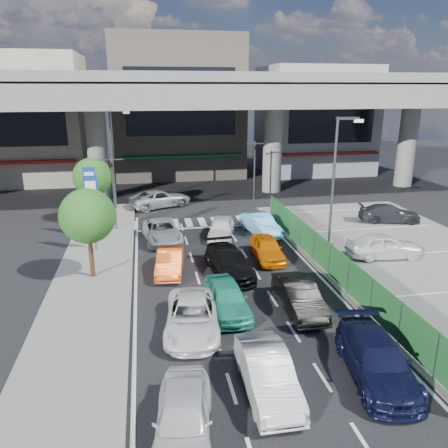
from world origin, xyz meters
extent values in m
plane|color=black|center=(0.00, 0.00, 0.00)|extent=(120.00, 120.00, 0.00)
cube|color=slate|center=(11.00, 2.00, 0.03)|extent=(12.00, 28.00, 0.06)
cube|color=slate|center=(-7.00, 4.00, 0.06)|extent=(4.00, 30.00, 0.12)
cylinder|color=slate|center=(-8.00, 22.00, 4.00)|extent=(1.80, 1.80, 8.00)
cylinder|color=slate|center=(8.00, 22.00, 4.00)|extent=(1.80, 1.80, 8.00)
cylinder|color=slate|center=(22.00, 22.00, 4.00)|extent=(1.80, 1.80, 8.00)
cube|color=slate|center=(0.00, 22.00, 9.00)|extent=(64.00, 14.00, 2.00)
cube|color=slate|center=(0.00, 15.20, 10.30)|extent=(64.00, 0.40, 0.90)
cube|color=slate|center=(0.00, 28.80, 10.30)|extent=(64.00, 0.40, 0.90)
cube|color=gray|center=(-16.00, 32.00, 6.50)|extent=(12.00, 10.00, 13.00)
cube|color=maroon|center=(-16.00, 26.90, 2.80)|extent=(10.80, 1.60, 0.25)
cube|color=black|center=(-16.00, 26.98, 7.15)|extent=(9.60, 0.10, 5.85)
cube|color=gray|center=(0.00, 33.00, 7.50)|extent=(14.00, 10.00, 15.00)
cube|color=#125C2B|center=(0.00, 27.90, 2.80)|extent=(12.60, 1.60, 0.25)
cube|color=black|center=(0.00, 27.98, 8.25)|extent=(11.20, 0.10, 6.75)
cube|color=gray|center=(16.00, 32.00, 6.00)|extent=(12.00, 10.00, 12.00)
cube|color=maroon|center=(16.00, 26.90, 2.80)|extent=(10.80, 1.60, 0.25)
cube|color=black|center=(16.00, 26.98, 6.60)|extent=(9.60, 0.10, 5.40)
cylinder|color=#595B60|center=(-6.20, 12.00, 2.60)|extent=(0.14, 0.14, 5.20)
cube|color=#595B60|center=(-6.20, 12.00, 5.00)|extent=(1.60, 0.08, 0.08)
imported|color=black|center=(-6.20, 12.00, 4.70)|extent=(0.26, 1.24, 0.50)
cylinder|color=#595B60|center=(5.50, 19.00, 2.60)|extent=(0.14, 0.14, 5.20)
cube|color=#595B60|center=(5.50, 19.00, 5.00)|extent=(1.60, 0.08, 0.08)
imported|color=black|center=(5.50, 19.00, 4.70)|extent=(0.26, 1.24, 0.50)
cylinder|color=#595B60|center=(7.00, 6.00, 4.00)|extent=(0.16, 0.16, 8.00)
cube|color=#595B60|center=(7.60, 6.00, 7.90)|extent=(1.40, 0.15, 0.15)
cube|color=silver|center=(8.30, 6.00, 7.75)|extent=(0.50, 0.22, 0.18)
cylinder|color=#595B60|center=(-6.50, 18.00, 4.00)|extent=(0.16, 0.16, 8.00)
cube|color=#595B60|center=(-5.90, 18.00, 7.90)|extent=(1.40, 0.15, 0.15)
cube|color=silver|center=(-5.20, 18.00, 7.75)|extent=(0.50, 0.22, 0.18)
cylinder|color=#595B60|center=(-7.20, 8.00, 1.10)|extent=(0.10, 0.10, 2.20)
cube|color=navy|center=(-7.20, 8.00, 3.20)|extent=(0.80, 0.12, 3.00)
cube|color=white|center=(-7.20, 7.93, 3.20)|extent=(0.60, 0.02, 2.40)
cylinder|color=#595B60|center=(-7.60, 11.00, 1.10)|extent=(0.10, 0.10, 2.20)
cube|color=navy|center=(-7.60, 11.00, 3.20)|extent=(0.80, 0.12, 3.00)
cube|color=white|center=(-7.60, 10.93, 3.20)|extent=(0.60, 0.02, 2.40)
cylinder|color=#382314|center=(-7.00, 4.00, 1.20)|extent=(0.24, 0.24, 2.40)
sphere|color=#1B4E16|center=(-7.00, 4.00, 3.40)|extent=(2.80, 2.80, 2.80)
cylinder|color=#382314|center=(-7.80, 14.50, 1.20)|extent=(0.24, 0.24, 2.40)
sphere|color=#1B4E16|center=(-7.80, 14.50, 3.40)|extent=(2.80, 2.80, 2.80)
imported|color=silver|center=(-3.36, -7.83, 0.69)|extent=(2.19, 4.24, 1.38)
imported|color=silver|center=(-0.49, -6.36, 0.69)|extent=(1.53, 4.21, 1.38)
imported|color=black|center=(3.39, -6.31, 0.69)|extent=(2.66, 5.00, 1.38)
imported|color=white|center=(-2.45, -2.14, 0.65)|extent=(2.72, 4.90, 1.30)
imported|color=teal|center=(-0.77, -0.84, 0.69)|extent=(1.84, 4.13, 1.38)
imported|color=black|center=(2.42, -1.29, 0.69)|extent=(1.52, 4.21, 1.38)
imported|color=#ED561D|center=(-2.96, 4.01, 0.63)|extent=(1.84, 3.99, 1.27)
imported|color=black|center=(0.12, 3.22, 0.69)|extent=(2.32, 4.90, 1.38)
imported|color=#D46702|center=(2.72, 4.95, 0.66)|extent=(1.73, 3.95, 1.32)
imported|color=silver|center=(-3.16, 9.31, 0.66)|extent=(2.74, 4.98, 1.32)
imported|color=silver|center=(0.78, 9.22, 0.68)|extent=(2.56, 4.25, 1.35)
imported|color=#61BDF3|center=(3.54, 9.53, 0.69)|extent=(2.13, 4.37, 1.38)
imported|color=#A7A8AE|center=(-2.86, 17.98, 0.72)|extent=(5.68, 4.26, 1.43)
imported|color=white|center=(9.46, 3.80, 0.79)|extent=(4.44, 2.16, 1.46)
imported|color=#2C2C31|center=(13.66, 10.36, 0.70)|extent=(4.71, 2.87, 1.28)
cone|color=#F5400D|center=(6.81, 5.00, 0.42)|extent=(0.39, 0.39, 0.71)
camera|label=1|loc=(-4.07, -17.98, 9.52)|focal=35.00mm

